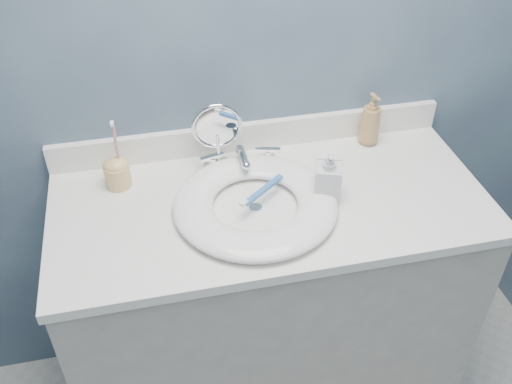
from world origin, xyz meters
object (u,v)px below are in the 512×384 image
object	(u,v)px
soap_bottle_clear	(328,175)
toothbrush_holder	(117,171)
makeup_mirror	(217,134)
soap_bottle_amber	(371,119)

from	to	relation	value
soap_bottle_clear	toothbrush_holder	bearing A→B (deg)	-178.89
makeup_mirror	soap_bottle_amber	distance (m)	0.49
makeup_mirror	toothbrush_holder	xyz separation A→B (m)	(-0.30, -0.03, -0.07)
soap_bottle_amber	soap_bottle_clear	distance (m)	0.32
soap_bottle_amber	toothbrush_holder	xyz separation A→B (m)	(-0.78, -0.05, -0.04)
toothbrush_holder	makeup_mirror	bearing A→B (deg)	5.05
soap_bottle_clear	toothbrush_holder	distance (m)	0.60
soap_bottle_clear	toothbrush_holder	world-z (taller)	toothbrush_holder
soap_bottle_clear	toothbrush_holder	xyz separation A→B (m)	(-0.57, 0.18, -0.03)
makeup_mirror	soap_bottle_amber	world-z (taller)	makeup_mirror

